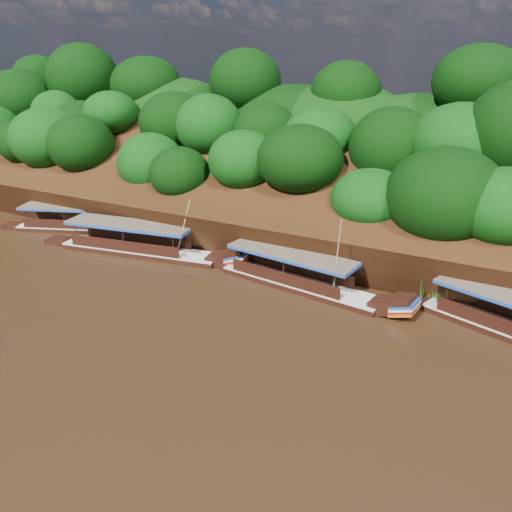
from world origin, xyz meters
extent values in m
plane|color=black|center=(0.00, 0.00, 0.00)|extent=(160.00, 160.00, 0.00)
cube|color=black|center=(0.00, 16.00, 3.50)|extent=(120.00, 16.12, 13.64)
cube|color=black|center=(0.00, 26.00, 0.00)|extent=(120.00, 24.00, 12.00)
ellipsoid|color=#0B3A09|center=(-36.00, 14.00, 3.20)|extent=(16.00, 8.00, 6.00)
ellipsoid|color=#0B3A09|center=(-30.00, 22.00, 9.00)|extent=(20.00, 10.00, 8.00)
ellipsoid|color=#0B3A09|center=(-6.00, 15.00, 3.50)|extent=(18.00, 8.00, 6.40)
ellipsoid|color=#0B3A09|center=(0.00, 23.00, 9.20)|extent=(24.00, 11.00, 8.40)
cube|color=black|center=(-0.80, 7.69, 0.00)|extent=(12.18, 3.69, 0.90)
cube|color=silver|center=(-0.80, 7.69, 0.43)|extent=(12.18, 3.76, 0.10)
cube|color=black|center=(5.89, 6.84, 0.70)|extent=(3.03, 1.99, 1.69)
cube|color=#1945A4|center=(6.63, 6.75, 1.00)|extent=(1.68, 1.89, 0.62)
cube|color=#AA1512|center=(6.63, 6.75, 0.66)|extent=(1.68, 1.89, 0.62)
cube|color=brown|center=(-1.55, 7.79, 2.41)|extent=(9.64, 3.69, 0.12)
cube|color=#1945A4|center=(-1.55, 7.79, 2.29)|extent=(9.64, 3.69, 0.18)
cylinder|color=tan|center=(2.10, 6.72, 3.19)|extent=(0.57, 0.76, 5.42)
cube|color=black|center=(-15.03, 7.47, 0.00)|extent=(13.88, 4.55, 0.93)
cube|color=silver|center=(-15.03, 7.47, 0.45)|extent=(13.89, 4.62, 0.10)
cube|color=black|center=(-7.44, 8.77, 0.73)|extent=(3.46, 2.23, 1.84)
cube|color=#1945A4|center=(-6.60, 8.91, 1.04)|extent=(1.95, 2.04, 0.69)
cube|color=#AA1512|center=(-6.60, 8.91, 0.68)|extent=(1.95, 2.04, 0.69)
cube|color=brown|center=(-15.88, 7.33, 2.50)|extent=(11.01, 4.39, 0.12)
cube|color=#1945A4|center=(-15.88, 7.33, 2.38)|extent=(11.01, 4.39, 0.19)
cylinder|color=tan|center=(-10.91, 7.96, 2.77)|extent=(1.08, 0.84, 4.46)
cube|color=black|center=(-24.26, 9.34, 0.00)|extent=(11.10, 6.03, 0.86)
cube|color=silver|center=(-24.26, 9.34, 0.41)|extent=(11.12, 6.09, 0.10)
cube|color=black|center=(-18.45, 11.63, 0.67)|extent=(3.04, 2.44, 1.59)
cube|color=#1945A4|center=(-17.80, 11.88, 0.96)|extent=(1.87, 2.03, 0.57)
cube|color=#AA1512|center=(-17.80, 11.88, 0.63)|extent=(1.87, 2.03, 0.57)
cube|color=brown|center=(-24.90, 9.08, 2.31)|extent=(8.98, 5.44, 0.11)
cube|color=#1945A4|center=(-24.90, 9.08, 2.19)|extent=(8.98, 5.44, 0.17)
cone|color=#2A5D17|center=(-28.92, 9.51, 0.81)|extent=(1.50, 1.50, 1.61)
cone|color=#2A5D17|center=(-20.76, 8.90, 0.90)|extent=(1.50, 1.50, 1.80)
cone|color=#2A5D17|center=(-13.39, 9.54, 0.85)|extent=(1.50, 1.50, 1.70)
cone|color=#2A5D17|center=(-5.18, 9.63, 0.66)|extent=(1.50, 1.50, 1.33)
cone|color=#2A5D17|center=(0.36, 9.80, 0.89)|extent=(1.50, 1.50, 1.78)
cone|color=#2A5D17|center=(7.62, 9.25, 1.09)|extent=(1.50, 1.50, 2.18)
camera|label=1|loc=(11.69, -21.66, 14.94)|focal=35.00mm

